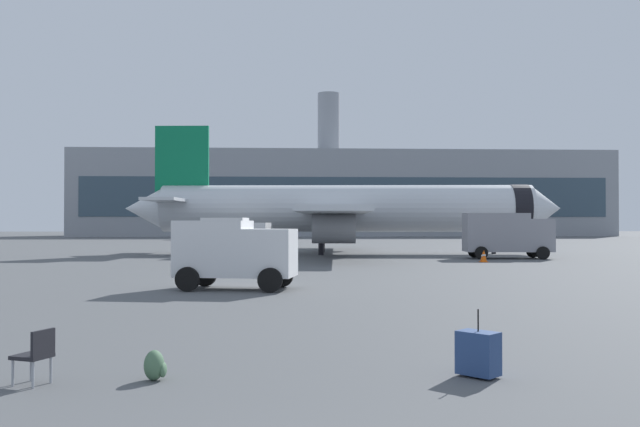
# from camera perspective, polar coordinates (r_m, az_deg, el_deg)

# --- Properties ---
(airplane_at_gate) EXTENTS (35.76, 32.26, 10.50)m
(airplane_at_gate) POSITION_cam_1_polar(r_m,az_deg,el_deg) (55.84, 1.95, 0.38)
(airplane_at_gate) COLOR silver
(airplane_at_gate) RESTS_ON ground
(service_truck) EXTENTS (5.10, 3.21, 2.90)m
(service_truck) POSITION_cam_1_polar(r_m,az_deg,el_deg) (50.60, -7.07, -1.81)
(service_truck) COLOR white
(service_truck) RESTS_ON ground
(fuel_truck) EXTENTS (6.18, 3.13, 3.20)m
(fuel_truck) POSITION_cam_1_polar(r_m,az_deg,el_deg) (49.94, 15.29, -1.61)
(fuel_truck) COLOR gray
(fuel_truck) RESTS_ON ground
(cargo_van) EXTENTS (4.70, 3.03, 2.60)m
(cargo_van) POSITION_cam_1_polar(r_m,az_deg,el_deg) (26.00, -7.16, -3.12)
(cargo_van) COLOR white
(cargo_van) RESTS_ON ground
(safety_cone_near) EXTENTS (0.44, 0.44, 0.68)m
(safety_cone_near) POSITION_cam_1_polar(r_m,az_deg,el_deg) (45.50, 13.44, -3.51)
(safety_cone_near) COLOR #F2590C
(safety_cone_near) RESTS_ON ground
(safety_cone_mid) EXTENTS (0.44, 0.44, 0.71)m
(safety_cone_mid) POSITION_cam_1_polar(r_m,az_deg,el_deg) (40.07, -11.03, -3.87)
(safety_cone_mid) COLOR #F2590C
(safety_cone_mid) RESTS_ON ground
(safety_cone_far) EXTENTS (0.44, 0.44, 0.80)m
(safety_cone_far) POSITION_cam_1_polar(r_m,az_deg,el_deg) (45.00, 13.52, -3.47)
(safety_cone_far) COLOR #F2590C
(safety_cone_far) RESTS_ON ground
(rolling_suitcase) EXTENTS (0.73, 0.74, 1.10)m
(rolling_suitcase) POSITION_cam_1_polar(r_m,az_deg,el_deg) (11.60, 13.06, -11.27)
(rolling_suitcase) COLOR navy
(rolling_suitcase) RESTS_ON ground
(traveller_backpack) EXTENTS (0.36, 0.40, 0.48)m
(traveller_backpack) POSITION_cam_1_polar(r_m,az_deg,el_deg) (11.42, -13.59, -12.24)
(traveller_backpack) COLOR #476B4C
(traveller_backpack) RESTS_ON ground
(gate_chair) EXTENTS (0.63, 0.63, 0.86)m
(gate_chair) POSITION_cam_1_polar(r_m,az_deg,el_deg) (11.61, -22.60, -10.68)
(gate_chair) COLOR black
(gate_chair) RESTS_ON ground
(terminal_building) EXTENTS (103.08, 19.04, 28.36)m
(terminal_building) POSITION_cam_1_polar(r_m,az_deg,el_deg) (135.96, 1.91, 1.63)
(terminal_building) COLOR gray
(terminal_building) RESTS_ON ground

